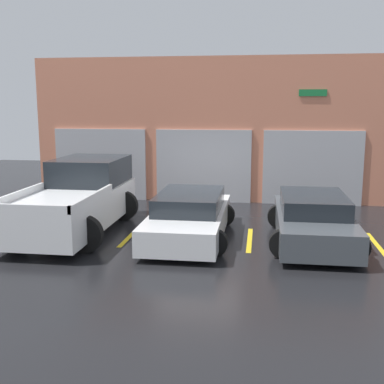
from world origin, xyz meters
The scene contains 9 objects.
ground_plane centered at (0.00, 0.00, 0.00)m, with size 28.00×28.00×0.00m, color black.
shophouse_building centered at (-0.01, 3.28, 2.42)m, with size 12.40×0.68×4.97m.
pickup_truck centered at (-3.08, -1.38, 0.87)m, with size 2.63×5.12×1.85m.
sedan_white centered at (0.00, -1.68, 0.55)m, with size 2.17×4.51×1.16m.
sedan_side centered at (3.08, -1.68, 0.57)m, with size 2.18×4.31×1.19m.
parking_stripe_far_left centered at (-4.62, -1.71, 0.00)m, with size 0.12×2.20×0.01m, color gold.
parking_stripe_left centered at (-1.54, -1.71, 0.00)m, with size 0.12×2.20×0.01m, color gold.
parking_stripe_centre centered at (1.54, -1.71, 0.00)m, with size 0.12×2.20×0.01m, color gold.
parking_stripe_right centered at (4.62, -1.71, 0.00)m, with size 0.12×2.20×0.01m, color gold.
Camera 1 is at (1.76, -13.50, 3.37)m, focal length 45.00 mm.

